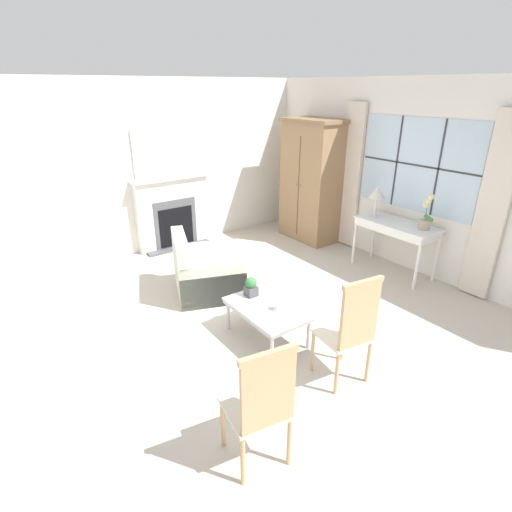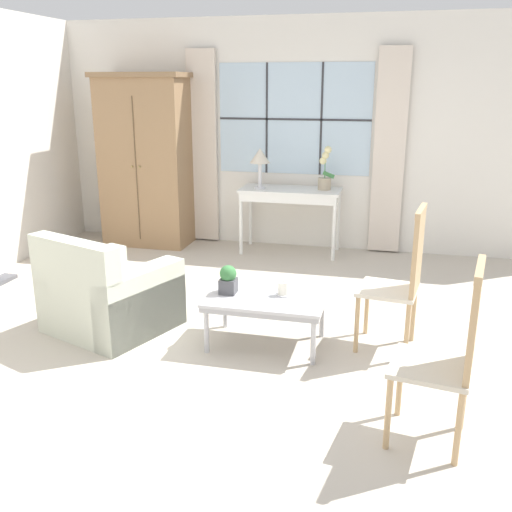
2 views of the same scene
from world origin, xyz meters
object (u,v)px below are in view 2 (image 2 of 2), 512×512
at_px(armoire, 146,161).
at_px(armchair_upholstered, 109,297).
at_px(accent_chair_wooden, 453,347).
at_px(pillar_candle, 283,289).
at_px(potted_plant_small, 228,279).
at_px(table_lamp, 260,158).
at_px(side_chair_wooden, 403,273).
at_px(potted_orchid, 325,174).
at_px(console_table, 291,196).
at_px(coffee_table, 266,302).

distance_m(armoire, armchair_upholstered, 2.88).
height_order(accent_chair_wooden, pillar_candle, accent_chair_wooden).
bearing_deg(armchair_upholstered, potted_plant_small, 0.97).
bearing_deg(table_lamp, side_chair_wooden, -54.63).
xyz_separation_m(armoire, pillar_candle, (2.30, -2.58, -0.62)).
relative_size(potted_orchid, potted_plant_small, 2.23).
distance_m(side_chair_wooden, pillar_candle, 0.93).
bearing_deg(armoire, console_table, 0.32).
distance_m(armchair_upholstered, potted_plant_small, 1.08).
bearing_deg(table_lamp, coffee_table, -75.56).
bearing_deg(potted_orchid, side_chair_wooden, -69.72).
height_order(armoire, accent_chair_wooden, armoire).
distance_m(coffee_table, potted_plant_small, 0.35).
relative_size(side_chair_wooden, accent_chair_wooden, 1.04).
relative_size(armoire, table_lamp, 4.42).
relative_size(coffee_table, pillar_candle, 7.56).
bearing_deg(coffee_table, table_lamp, 104.44).
bearing_deg(potted_orchid, potted_plant_small, -98.90).
bearing_deg(accent_chair_wooden, armoire, 133.38).
bearing_deg(armoire, accent_chair_wooden, -46.62).
bearing_deg(armchair_upholstered, armoire, 106.86).
relative_size(potted_orchid, armchair_upholstered, 0.45).
xyz_separation_m(armoire, accent_chair_wooden, (3.47, -3.67, -0.47)).
relative_size(armoire, console_table, 1.77).
height_order(armoire, side_chair_wooden, armoire).
distance_m(console_table, side_chair_wooden, 2.81).
distance_m(armoire, accent_chair_wooden, 5.07).
bearing_deg(pillar_candle, coffee_table, -155.67).
bearing_deg(console_table, accent_chair_wooden, -66.56).
relative_size(console_table, accent_chair_wooden, 1.09).
relative_size(console_table, pillar_candle, 9.80).
bearing_deg(table_lamp, accent_chair_wooden, -61.44).
distance_m(accent_chair_wooden, potted_plant_small, 1.92).
bearing_deg(potted_orchid, console_table, -173.63).
xyz_separation_m(potted_plant_small, pillar_candle, (0.44, 0.05, -0.07)).
xyz_separation_m(armchair_upholstered, coffee_table, (1.37, 0.01, 0.08)).
relative_size(side_chair_wooden, pillar_candle, 9.28).
relative_size(console_table, armchair_upholstered, 1.05).
distance_m(table_lamp, armchair_upholstered, 2.82).
height_order(table_lamp, potted_plant_small, table_lamp).
bearing_deg(console_table, coffee_table, -83.63).
xyz_separation_m(armoire, potted_plant_small, (1.86, -2.63, -0.55)).
distance_m(console_table, table_lamp, 0.59).
bearing_deg(armoire, table_lamp, -2.52).
bearing_deg(armchair_upholstered, side_chair_wooden, 4.48).
relative_size(table_lamp, coffee_table, 0.52).
distance_m(armoire, side_chair_wooden, 4.07).
bearing_deg(potted_orchid, table_lamp, -171.01).
relative_size(armchair_upholstered, potted_plant_small, 4.95).
bearing_deg(console_table, potted_plant_small, -90.37).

